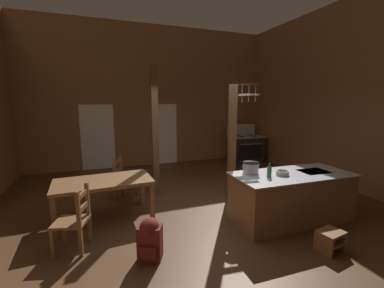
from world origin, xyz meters
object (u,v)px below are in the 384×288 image
(backpack, at_px, (150,237))
(mixing_bowl_on_counter, at_px, (282,173))
(bottle_tall_on_counter, at_px, (269,172))
(stockpot_on_counter, at_px, (251,168))
(kitchen_island, at_px, (291,197))
(step_stool, at_px, (330,239))
(stove_range, at_px, (245,148))
(ladderback_chair_by_post, at_px, (124,179))
(ladderback_chair_near_window, at_px, (75,220))
(dining_table, at_px, (104,185))

(backpack, bearing_deg, mixing_bowl_on_counter, 5.96)
(bottle_tall_on_counter, bearing_deg, stockpot_on_counter, 120.18)
(backpack, relative_size, mixing_bowl_on_counter, 2.69)
(kitchen_island, height_order, stockpot_on_counter, stockpot_on_counter)
(kitchen_island, bearing_deg, backpack, -174.33)
(backpack, height_order, bottle_tall_on_counter, bottle_tall_on_counter)
(kitchen_island, distance_m, mixing_bowl_on_counter, 0.54)
(step_stool, bearing_deg, bottle_tall_on_counter, 112.50)
(stove_range, relative_size, ladderback_chair_by_post, 1.39)
(kitchen_island, bearing_deg, ladderback_chair_by_post, 142.21)
(mixing_bowl_on_counter, bearing_deg, backpack, -174.04)
(ladderback_chair_near_window, height_order, mixing_bowl_on_counter, mixing_bowl_on_counter)
(stove_range, relative_size, dining_table, 0.75)
(dining_table, distance_m, stockpot_on_counter, 2.68)
(kitchen_island, xyz_separation_m, ladderback_chair_near_window, (-3.61, 0.35, 0.01))
(backpack, xyz_separation_m, bottle_tall_on_counter, (2.10, 0.23, 0.66))
(ladderback_chair_by_post, bearing_deg, stove_range, 25.20)
(mixing_bowl_on_counter, bearing_deg, step_stool, -84.36)
(ladderback_chair_by_post, xyz_separation_m, backpack, (0.11, -2.39, -0.14))
(stove_range, relative_size, ladderback_chair_near_window, 1.39)
(dining_table, height_order, mixing_bowl_on_counter, mixing_bowl_on_counter)
(kitchen_island, relative_size, dining_table, 1.25)
(mixing_bowl_on_counter, bearing_deg, kitchen_island, 2.71)
(mixing_bowl_on_counter, bearing_deg, dining_table, 157.03)
(bottle_tall_on_counter, bearing_deg, kitchen_island, 3.53)
(dining_table, xyz_separation_m, stockpot_on_counter, (2.47, -0.97, 0.33))
(step_stool, height_order, dining_table, dining_table)
(dining_table, xyz_separation_m, mixing_bowl_on_counter, (2.94, -1.25, 0.27))
(kitchen_island, distance_m, dining_table, 3.42)
(step_stool, bearing_deg, backpack, 163.85)
(backpack, bearing_deg, step_stool, -16.15)
(kitchen_island, relative_size, stockpot_on_counter, 6.14)
(stove_range, bearing_deg, backpack, -133.99)
(stove_range, xyz_separation_m, ladderback_chair_by_post, (-4.42, -2.08, -0.03))
(stove_range, distance_m, step_stool, 5.51)
(kitchen_island, xyz_separation_m, dining_table, (-3.18, 1.24, 0.21))
(backpack, bearing_deg, kitchen_island, 5.67)
(stove_range, relative_size, bottle_tall_on_counter, 5.42)
(dining_table, bearing_deg, ladderback_chair_by_post, 63.77)
(ladderback_chair_by_post, distance_m, stockpot_on_counter, 2.81)
(kitchen_island, bearing_deg, stove_range, 68.22)
(kitchen_island, xyz_separation_m, ladderback_chair_by_post, (-2.74, 2.12, 0.01))
(kitchen_island, bearing_deg, step_stool, -98.09)
(stove_range, height_order, stockpot_on_counter, stove_range)
(kitchen_island, relative_size, stove_range, 1.66)
(ladderback_chair_by_post, xyz_separation_m, stockpot_on_counter, (2.03, -1.86, 0.53))
(ladderback_chair_near_window, bearing_deg, stove_range, 36.12)
(backpack, bearing_deg, bottle_tall_on_counter, 6.21)
(backpack, distance_m, bottle_tall_on_counter, 2.21)
(stockpot_on_counter, bearing_deg, dining_table, 158.53)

